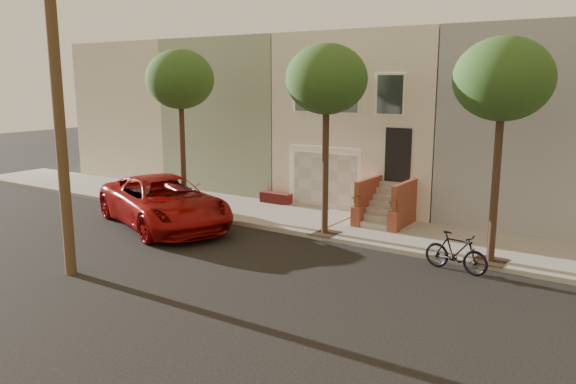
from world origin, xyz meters
The scene contains 9 objects.
ground centered at (0.00, 0.00, 0.00)m, with size 90.00×90.00×0.00m, color black.
sidewalk centered at (0.00, 5.35, 0.07)m, with size 40.00×3.70×0.15m, color #9B988D.
house_row centered at (0.00, 11.19, 3.64)m, with size 33.10×11.70×7.00m.
tree_left centered at (-5.50, 3.90, 5.26)m, with size 2.70×2.57×6.30m.
tree_mid centered at (1.00, 3.90, 5.26)m, with size 2.70×2.57×6.30m.
tree_right centered at (6.50, 3.90, 5.26)m, with size 2.70×2.57×6.30m.
utility_pole centered at (8.00, -3.20, 5.19)m, with size 23.60×1.22×10.00m.
pickup_truck centered at (-4.63, 1.94, 0.91)m, with size 3.02×6.56×1.82m, color #910A09.
motorcycle centered at (5.81, 2.87, 0.56)m, with size 0.53×1.86×1.12m, color black.
Camera 1 is at (10.28, -12.32, 5.28)m, focal length 35.32 mm.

